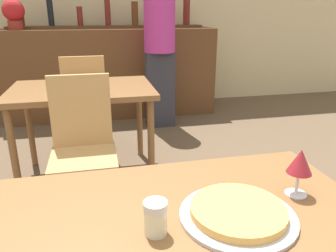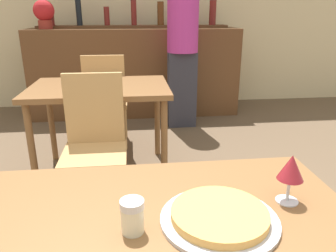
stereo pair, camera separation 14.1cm
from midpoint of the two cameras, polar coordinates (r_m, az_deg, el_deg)
name	(u,v)px [view 2 (the right image)]	position (r m, az deg, el deg)	size (l,w,h in m)	color
wall_back	(133,2)	(4.74, -5.21, 20.64)	(8.00, 0.05, 2.80)	beige
dining_table_near	(161,248)	(1.00, 2.99, -20.55)	(1.18, 0.79, 0.72)	brown
dining_table_far	(100,97)	(2.62, -10.24, 5.06)	(1.07, 0.75, 0.74)	brown
bar_counter	(136,72)	(4.30, -4.67, 9.33)	(2.60, 0.56, 1.09)	brown
bar_back_shelf	(139,21)	(4.38, -4.04, 17.75)	(2.39, 0.24, 0.35)	brown
chair_far_side_front	(95,137)	(2.14, -10.82, -1.94)	(0.40, 0.40, 0.92)	tan
chair_far_side_back	(106,96)	(3.17, -9.56, 5.13)	(0.40, 0.40, 0.92)	tan
pizza_tray	(220,217)	(0.98, 13.25, -15.38)	(0.34, 0.34, 0.04)	#B7B7BC
cheese_shaker	(132,216)	(0.91, -1.65, -15.54)	(0.07, 0.07, 0.10)	beige
person_standing	(183,41)	(3.72, 3.68, 14.57)	(0.34, 0.34, 1.80)	#2D2D38
wine_glass	(291,169)	(1.09, 24.18, -6.92)	(0.08, 0.08, 0.16)	silver
potted_plant	(44,13)	(4.28, -19.87, 18.07)	(0.24, 0.24, 0.33)	maroon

